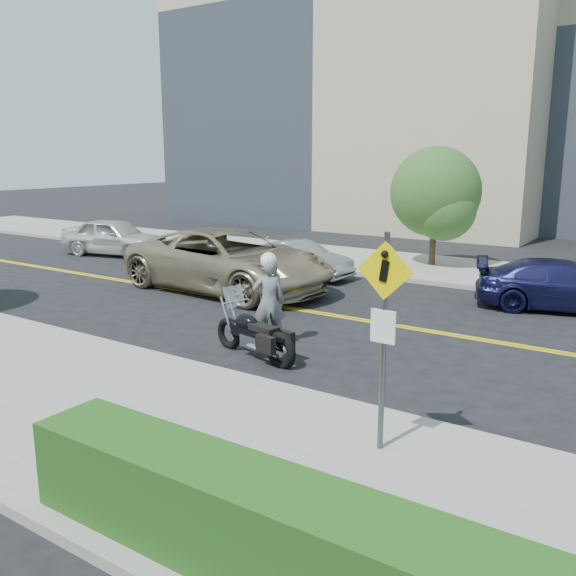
{
  "coord_description": "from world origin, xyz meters",
  "views": [
    {
      "loc": [
        7.45,
        -13.45,
        4.12
      ],
      "look_at": [
        0.08,
        -2.41,
        1.2
      ],
      "focal_mm": 38.0,
      "sensor_mm": 36.0,
      "label": 1
    }
  ],
  "objects_px": {
    "motorcycle": "(254,324)",
    "parked_car_white": "(114,237)",
    "suv": "(228,260)",
    "motorcyclist": "(269,300)",
    "parked_car_blue": "(565,286)",
    "pedestrian_sign": "(384,322)",
    "parked_car_silver": "(300,259)"
  },
  "relations": [
    {
      "from": "parked_car_silver",
      "to": "parked_car_blue",
      "type": "height_order",
      "value": "parked_car_blue"
    },
    {
      "from": "parked_car_white",
      "to": "suv",
      "type": "bearing_deg",
      "value": -119.86
    },
    {
      "from": "pedestrian_sign",
      "to": "motorcyclist",
      "type": "xyz_separation_m",
      "value": [
        -4.22,
        3.3,
        -0.92
      ]
    },
    {
      "from": "motorcycle",
      "to": "parked_car_white",
      "type": "relative_size",
      "value": 0.51
    },
    {
      "from": "pedestrian_sign",
      "to": "motorcycle",
      "type": "xyz_separation_m",
      "value": [
        -4.02,
        2.5,
        -1.26
      ]
    },
    {
      "from": "pedestrian_sign",
      "to": "motorcyclist",
      "type": "distance_m",
      "value": 5.43
    },
    {
      "from": "suv",
      "to": "parked_car_blue",
      "type": "relative_size",
      "value": 1.48
    },
    {
      "from": "motorcyclist",
      "to": "parked_car_white",
      "type": "height_order",
      "value": "motorcyclist"
    },
    {
      "from": "parked_car_white",
      "to": "parked_car_blue",
      "type": "relative_size",
      "value": 0.97
    },
    {
      "from": "motorcyclist",
      "to": "motorcycle",
      "type": "relative_size",
      "value": 0.9
    },
    {
      "from": "pedestrian_sign",
      "to": "motorcycle",
      "type": "bearing_deg",
      "value": 148.16
    },
    {
      "from": "motorcyclist",
      "to": "motorcycle",
      "type": "height_order",
      "value": "motorcyclist"
    },
    {
      "from": "motorcycle",
      "to": "parked_car_white",
      "type": "xyz_separation_m",
      "value": [
        -12.68,
        7.26,
        0.06
      ]
    },
    {
      "from": "motorcyclist",
      "to": "parked_car_blue",
      "type": "xyz_separation_m",
      "value": [
        4.78,
        6.99,
        -0.37
      ]
    },
    {
      "from": "motorcycle",
      "to": "suv",
      "type": "height_order",
      "value": "suv"
    },
    {
      "from": "motorcyclist",
      "to": "parked_car_blue",
      "type": "distance_m",
      "value": 8.48
    },
    {
      "from": "parked_car_silver",
      "to": "motorcyclist",
      "type": "bearing_deg",
      "value": -149.78
    },
    {
      "from": "parked_car_silver",
      "to": "motorcycle",
      "type": "bearing_deg",
      "value": -151.1
    },
    {
      "from": "pedestrian_sign",
      "to": "parked_car_blue",
      "type": "bearing_deg",
      "value": 86.88
    },
    {
      "from": "pedestrian_sign",
      "to": "parked_car_white",
      "type": "bearing_deg",
      "value": 149.72
    },
    {
      "from": "motorcycle",
      "to": "parked_car_silver",
      "type": "relative_size",
      "value": 0.62
    },
    {
      "from": "motorcyclist",
      "to": "parked_car_white",
      "type": "xyz_separation_m",
      "value": [
        -12.49,
        6.46,
        -0.27
      ]
    },
    {
      "from": "parked_car_white",
      "to": "parked_car_silver",
      "type": "height_order",
      "value": "parked_car_white"
    },
    {
      "from": "motorcycle",
      "to": "parked_car_blue",
      "type": "bearing_deg",
      "value": 72.43
    },
    {
      "from": "motorcyclist",
      "to": "parked_car_silver",
      "type": "xyz_separation_m",
      "value": [
        -3.57,
        6.81,
        -0.42
      ]
    },
    {
      "from": "parked_car_blue",
      "to": "motorcycle",
      "type": "bearing_deg",
      "value": 133.43
    },
    {
      "from": "suv",
      "to": "parked_car_white",
      "type": "distance_m",
      "value": 8.65
    },
    {
      "from": "motorcycle",
      "to": "parked_car_white",
      "type": "distance_m",
      "value": 14.61
    },
    {
      "from": "motorcycle",
      "to": "suv",
      "type": "xyz_separation_m",
      "value": [
        -4.45,
        4.62,
        0.25
      ]
    },
    {
      "from": "parked_car_blue",
      "to": "suv",
      "type": "bearing_deg",
      "value": 93.24
    },
    {
      "from": "pedestrian_sign",
      "to": "suv",
      "type": "height_order",
      "value": "pedestrian_sign"
    },
    {
      "from": "motorcyclist",
      "to": "parked_car_white",
      "type": "distance_m",
      "value": 14.06
    }
  ]
}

